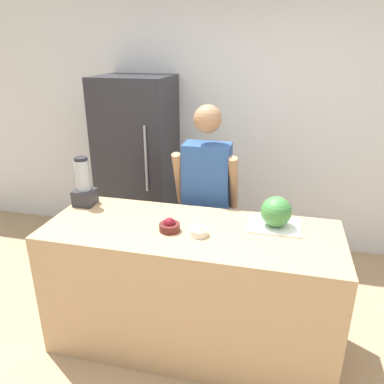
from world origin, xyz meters
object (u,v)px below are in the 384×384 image
(person, at_px, (206,203))
(bowl_cream, at_px, (199,231))
(bowl_cherries, at_px, (170,226))
(watermelon, at_px, (276,212))
(blender, at_px, (84,186))
(refrigerator, at_px, (138,166))

(person, relative_size, bowl_cream, 14.65)
(bowl_cherries, bearing_deg, watermelon, 17.69)
(person, height_order, watermelon, person)
(watermelon, relative_size, blender, 0.54)
(bowl_cherries, bearing_deg, person, 80.55)
(blender, bearing_deg, watermelon, -2.03)
(person, distance_m, bowl_cherries, 0.68)
(bowl_cherries, height_order, blender, blender)
(refrigerator, relative_size, person, 1.08)
(blender, bearing_deg, bowl_cherries, -19.34)
(blender, bearing_deg, refrigerator, 90.76)
(refrigerator, xyz_separation_m, person, (0.88, -0.73, -0.04))
(person, relative_size, watermelon, 8.13)
(bowl_cherries, bearing_deg, bowl_cream, -4.96)
(refrigerator, bearing_deg, person, -39.61)
(person, bearing_deg, watermelon, -38.62)
(bowl_cherries, height_order, bowl_cream, bowl_cherries)
(person, distance_m, blender, 0.98)
(refrigerator, xyz_separation_m, blender, (0.02, -1.13, 0.19))
(watermelon, relative_size, bowl_cream, 1.80)
(watermelon, bearing_deg, person, 141.38)
(person, bearing_deg, blender, -155.27)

